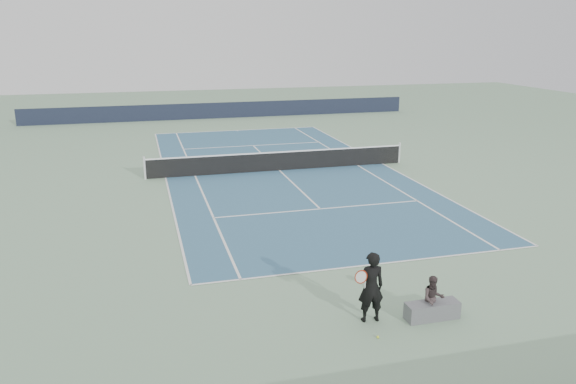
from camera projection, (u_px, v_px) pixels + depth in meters
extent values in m
plane|color=gray|center=(279.00, 171.00, 27.52)|extent=(80.00, 80.00, 0.00)
cube|color=#345F7D|center=(279.00, 171.00, 27.52)|extent=(10.97, 23.77, 0.01)
cylinder|color=silver|center=(145.00, 168.00, 25.78)|extent=(0.10, 0.10, 1.07)
cylinder|color=silver|center=(399.00, 153.00, 28.97)|extent=(0.10, 0.10, 1.07)
cube|color=black|center=(279.00, 162.00, 27.40)|extent=(12.80, 0.03, 0.90)
cube|color=white|center=(279.00, 152.00, 27.26)|extent=(12.80, 0.04, 0.06)
cube|color=black|center=(223.00, 110.00, 43.95)|extent=(30.00, 0.25, 1.20)
imported|color=black|center=(371.00, 287.00, 13.07)|extent=(0.68, 0.50, 1.74)
torus|color=#A1250D|center=(361.00, 277.00, 12.87)|extent=(0.34, 0.18, 0.36)
cylinder|color=white|center=(361.00, 277.00, 12.87)|extent=(0.29, 0.14, 0.32)
cylinder|color=white|center=(365.00, 286.00, 13.00)|extent=(0.08, 0.13, 0.27)
sphere|color=#CFE32E|center=(378.00, 337.00, 12.53)|extent=(0.06, 0.06, 0.06)
cube|color=#5C5D61|center=(432.00, 310.00, 13.35)|extent=(1.36, 0.71, 0.42)
imported|color=#3C3031|center=(433.00, 298.00, 13.26)|extent=(0.62, 0.54, 1.11)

